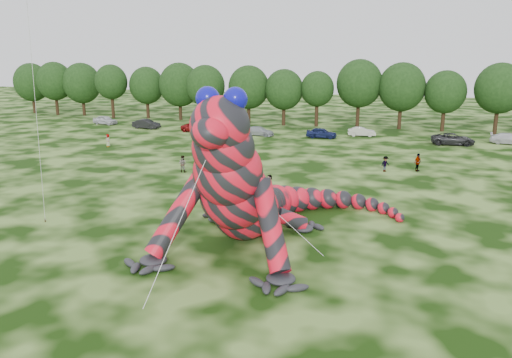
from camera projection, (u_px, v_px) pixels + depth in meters
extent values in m
plane|color=#16330A|center=(107.00, 273.00, 26.75)|extent=(240.00, 240.00, 0.00)
cylinder|color=silver|center=(37.00, 117.00, 31.56)|extent=(0.02, 0.02, 15.43)
cylinder|color=#382314|center=(45.00, 220.00, 34.82)|extent=(0.08, 0.08, 0.24)
imported|color=silver|center=(105.00, 120.00, 81.58)|extent=(4.41, 2.31, 1.43)
imported|color=black|center=(146.00, 124.00, 77.08)|extent=(4.47, 1.84, 1.44)
imported|color=maroon|center=(198.00, 127.00, 74.07)|extent=(4.95, 2.51, 1.34)
imported|color=#9FA4A9|center=(259.00, 131.00, 70.72)|extent=(4.61, 2.45, 1.27)
imported|color=#161F4F|center=(322.00, 133.00, 68.67)|extent=(4.18, 1.69, 1.42)
imported|color=beige|center=(362.00, 132.00, 70.16)|extent=(4.01, 2.00, 1.26)
imported|color=#29292C|center=(453.00, 139.00, 63.61)|extent=(5.48, 2.82, 1.48)
imported|color=silver|center=(510.00, 139.00, 64.04)|extent=(5.00, 2.53, 1.39)
imported|color=gray|center=(385.00, 164.00, 49.32)|extent=(1.11, 1.14, 1.56)
imported|color=gray|center=(418.00, 162.00, 49.41)|extent=(0.96, 1.12, 1.80)
imported|color=gray|center=(183.00, 164.00, 49.11)|extent=(0.85, 0.68, 1.67)
imported|color=gray|center=(269.00, 184.00, 41.79)|extent=(1.23, 1.49, 1.60)
imported|color=gray|center=(108.00, 140.00, 62.33)|extent=(0.93, 0.88, 1.59)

